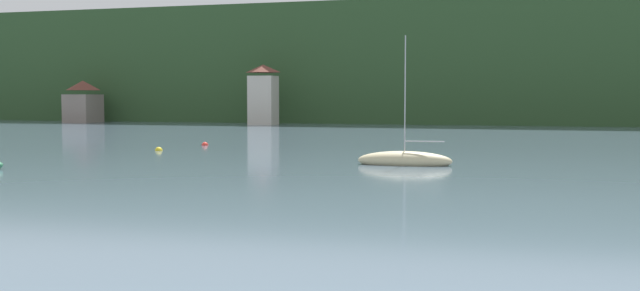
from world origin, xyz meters
The scene contains 6 objects.
wooded_hillside centered at (-1.81, 169.00, 8.09)m, with size 352.00×67.77×36.90m.
shore_building_west centered at (-63.39, 125.27, 3.31)m, with size 4.72×5.45×6.81m.
shore_building_westcentral centered at (-31.69, 124.36, 4.38)m, with size 3.99×3.55×9.00m.
sailboat_far_0 centered at (0.20, 65.49, 0.29)m, with size 6.04×1.93×8.46m.
mooring_buoy_near centered at (-20.73, 72.22, 0.00)m, with size 0.59×0.59×0.59m, color yellow.
mooring_buoy_mid centered at (-19.97, 79.11, 0.00)m, with size 0.59×0.59×0.59m, color red.
Camera 1 is at (8.49, 18.81, 4.37)m, focal length 42.19 mm.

